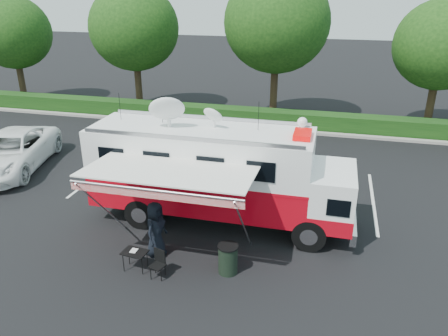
# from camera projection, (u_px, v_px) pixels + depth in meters

# --- Properties ---
(ground_plane) EXTENTS (120.00, 120.00, 0.00)m
(ground_plane) POSITION_uv_depth(u_px,v_px,m) (221.00, 221.00, 15.94)
(ground_plane) COLOR black
(ground_plane) RESTS_ON ground
(back_border) EXTENTS (60.00, 6.14, 8.87)m
(back_border) POSITION_uv_depth(u_px,v_px,m) (295.00, 40.00, 25.26)
(back_border) COLOR #9E998E
(back_border) RESTS_ON ground_plane
(stall_lines) EXTENTS (24.12, 5.50, 0.01)m
(stall_lines) POSITION_uv_depth(u_px,v_px,m) (227.00, 186.00, 18.73)
(stall_lines) COLOR silver
(stall_lines) RESTS_ON ground_plane
(command_truck) EXTENTS (9.23, 2.54, 4.43)m
(command_truck) POSITION_uv_depth(u_px,v_px,m) (218.00, 173.00, 15.22)
(command_truck) COLOR black
(command_truck) RESTS_ON ground_plane
(awning) EXTENTS (5.04, 2.61, 3.04)m
(awning) POSITION_uv_depth(u_px,v_px,m) (167.00, 175.00, 12.68)
(awning) COLOR white
(awning) RESTS_ON ground_plane
(white_suv) EXTENTS (4.23, 6.68, 1.72)m
(white_suv) POSITION_uv_depth(u_px,v_px,m) (14.00, 169.00, 20.45)
(white_suv) COLOR white
(white_suv) RESTS_ON ground_plane
(person) EXTENTS (0.71, 0.98, 1.85)m
(person) POSITION_uv_depth(u_px,v_px,m) (158.00, 254.00, 13.97)
(person) COLOR black
(person) RESTS_ON ground_plane
(folding_table) EXTENTS (0.79, 0.60, 0.63)m
(folding_table) POSITION_uv_depth(u_px,v_px,m) (135.00, 253.00, 13.03)
(folding_table) COLOR black
(folding_table) RESTS_ON ground_plane
(folding_chair) EXTENTS (0.50, 0.53, 0.85)m
(folding_chair) POSITION_uv_depth(u_px,v_px,m) (159.00, 261.00, 12.78)
(folding_chair) COLOR black
(folding_chair) RESTS_ON ground_plane
(trash_bin) EXTENTS (0.62, 0.62, 0.93)m
(trash_bin) POSITION_uv_depth(u_px,v_px,m) (228.00, 259.00, 12.94)
(trash_bin) COLOR black
(trash_bin) RESTS_ON ground_plane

